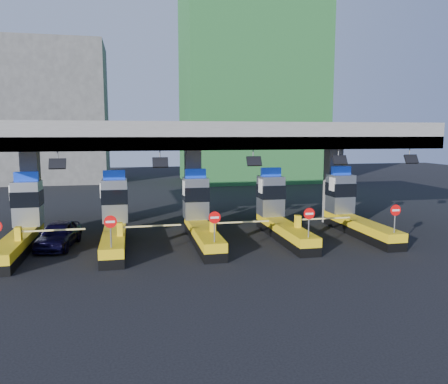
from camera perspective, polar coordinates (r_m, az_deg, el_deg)
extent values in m
plane|color=black|center=(26.55, -3.11, -6.26)|extent=(120.00, 120.00, 0.00)
cube|color=slate|center=(28.74, -4.14, 7.38)|extent=(28.00, 12.00, 1.50)
cube|color=#4C4C49|center=(23.12, -2.17, 6.35)|extent=(28.00, 0.60, 0.70)
cube|color=slate|center=(29.32, -23.82, -0.11)|extent=(1.00, 1.00, 5.50)
cube|color=slate|center=(28.97, -4.08, 0.44)|extent=(1.00, 1.00, 5.50)
cube|color=slate|center=(31.92, 14.00, 0.90)|extent=(1.00, 1.00, 5.50)
cylinder|color=slate|center=(23.06, -20.90, 4.36)|extent=(0.06, 0.06, 0.50)
cube|color=black|center=(22.89, -20.93, 3.46)|extent=(0.80, 0.38, 0.54)
cylinder|color=slate|center=(22.84, -8.37, 4.75)|extent=(0.06, 0.06, 0.50)
cube|color=black|center=(22.66, -8.32, 3.84)|extent=(0.80, 0.38, 0.54)
cylinder|color=slate|center=(23.70, 3.83, 4.91)|extent=(0.06, 0.06, 0.50)
cube|color=black|center=(23.52, 3.95, 4.04)|extent=(0.80, 0.38, 0.54)
cylinder|color=slate|center=(25.52, 14.73, 4.87)|extent=(0.06, 0.06, 0.50)
cube|color=black|center=(25.36, 14.91, 4.06)|extent=(0.80, 0.38, 0.54)
cylinder|color=slate|center=(27.83, 23.06, 4.72)|extent=(0.06, 0.06, 0.50)
cube|color=black|center=(27.69, 23.26, 3.98)|extent=(0.80, 0.38, 0.54)
cube|color=black|center=(25.93, -25.30, -6.76)|extent=(1.20, 8.00, 0.50)
cube|color=#E5B70C|center=(25.81, -25.36, -5.68)|extent=(1.20, 8.00, 0.50)
cube|color=#9EA3A8|center=(28.22, -24.25, -1.33)|extent=(1.50, 1.50, 2.60)
cube|color=black|center=(28.16, -24.30, -0.74)|extent=(1.56, 1.56, 0.90)
cube|color=#0C2DBF|center=(28.03, -24.43, 1.86)|extent=(1.30, 0.35, 0.55)
cube|color=white|center=(28.02, -26.06, -0.05)|extent=(0.06, 0.70, 0.90)
cube|color=#E5B70C|center=(24.47, -25.28, -4.94)|extent=(0.30, 0.35, 0.70)
cube|color=white|center=(24.12, -21.47, -4.67)|extent=(3.20, 0.08, 0.08)
cube|color=black|center=(25.24, -14.11, -6.63)|extent=(1.20, 8.00, 0.50)
cube|color=#E5B70C|center=(25.12, -14.15, -5.52)|extent=(1.20, 8.00, 0.50)
cube|color=#9EA3A8|center=(27.59, -14.06, -1.08)|extent=(1.50, 1.50, 2.60)
cube|color=black|center=(27.52, -14.08, -0.47)|extent=(1.56, 1.56, 0.90)
cube|color=#0C2DBF|center=(27.40, -14.16, 2.19)|extent=(1.30, 0.35, 0.55)
cube|color=white|center=(27.24, -15.81, 0.24)|extent=(0.06, 0.70, 0.90)
cylinder|color=slate|center=(21.42, -14.56, -5.34)|extent=(0.07, 0.07, 1.30)
cylinder|color=red|center=(21.26, -14.62, -3.78)|extent=(0.60, 0.04, 0.60)
cube|color=white|center=(21.24, -14.62, -3.79)|extent=(0.42, 0.02, 0.10)
cube|color=#E5B70C|center=(23.81, -13.45, -4.74)|extent=(0.30, 0.35, 0.70)
cube|color=white|center=(23.80, -9.48, -4.40)|extent=(3.20, 0.08, 0.08)
cube|color=black|center=(25.53, -2.76, -6.24)|extent=(1.20, 8.00, 0.50)
cube|color=#E5B70C|center=(25.41, -2.77, -5.15)|extent=(1.20, 8.00, 0.50)
cube|color=#9EA3A8|center=(27.85, -3.72, -0.78)|extent=(1.50, 1.50, 2.60)
cube|color=black|center=(27.79, -3.72, -0.18)|extent=(1.56, 1.56, 0.90)
cube|color=#0C2DBF|center=(27.67, -3.75, 2.46)|extent=(1.30, 0.35, 0.55)
cube|color=white|center=(27.36, -5.30, 0.53)|extent=(0.06, 0.70, 0.90)
cylinder|color=slate|center=(21.76, -1.25, -4.89)|extent=(0.07, 0.07, 1.30)
cylinder|color=red|center=(21.61, -1.24, -3.35)|extent=(0.60, 0.04, 0.60)
cube|color=white|center=(21.58, -1.22, -3.37)|extent=(0.42, 0.02, 0.10)
cube|color=#E5B70C|center=(24.19, -1.50, -4.34)|extent=(0.30, 0.35, 0.70)
cube|color=white|center=(24.52, 2.30, -3.94)|extent=(3.20, 0.08, 0.08)
cube|color=black|center=(26.77, 7.91, -5.65)|extent=(1.20, 8.00, 0.50)
cube|color=#E5B70C|center=(26.66, 7.93, -4.61)|extent=(1.20, 8.00, 0.50)
cube|color=#9EA3A8|center=(28.99, 6.10, -0.48)|extent=(1.50, 1.50, 2.60)
cube|color=black|center=(28.93, 6.12, 0.11)|extent=(1.56, 1.56, 0.90)
cube|color=#0C2DBF|center=(28.81, 6.14, 2.63)|extent=(1.30, 0.35, 0.55)
cube|color=white|center=(28.38, 4.77, 0.79)|extent=(0.06, 0.70, 0.90)
cylinder|color=slate|center=(23.20, 11.01, -4.24)|extent=(0.07, 0.07, 1.30)
cylinder|color=red|center=(23.06, 11.08, -2.80)|extent=(0.60, 0.04, 0.60)
cube|color=white|center=(23.03, 11.10, -2.81)|extent=(0.42, 0.02, 0.10)
cube|color=#E5B70C|center=(25.56, 9.61, -3.80)|extent=(0.30, 0.35, 0.70)
cube|color=white|center=(26.19, 12.98, -3.39)|extent=(3.20, 0.08, 0.08)
cube|color=black|center=(28.83, 17.33, -4.97)|extent=(1.20, 8.00, 0.50)
cube|color=#E5B70C|center=(28.73, 17.37, -4.00)|extent=(1.20, 8.00, 0.50)
cube|color=#9EA3A8|center=(30.91, 14.94, -0.19)|extent=(1.50, 1.50, 2.60)
cube|color=black|center=(30.85, 14.98, 0.36)|extent=(1.56, 1.56, 0.90)
cube|color=#0C2DBF|center=(30.74, 15.04, 2.73)|extent=(1.30, 0.35, 0.55)
cube|color=white|center=(30.20, 13.89, 1.01)|extent=(0.06, 0.70, 0.90)
cylinder|color=slate|center=(25.55, 21.40, -3.54)|extent=(0.07, 0.07, 1.30)
cylinder|color=red|center=(25.42, 21.51, -2.22)|extent=(0.60, 0.04, 0.60)
cube|color=white|center=(25.40, 21.54, -2.23)|extent=(0.42, 0.02, 0.10)
cube|color=#E5B70C|center=(27.78, 19.26, -3.21)|extent=(0.30, 0.35, 0.70)
cube|color=white|center=(28.65, 22.09, -2.82)|extent=(3.20, 0.08, 0.08)
cube|color=#1E5926|center=(60.13, 3.57, 14.90)|extent=(18.00, 12.00, 28.00)
cube|color=#4C4C49|center=(62.33, -21.62, 9.52)|extent=(14.00, 10.00, 18.00)
imported|color=black|center=(26.37, -20.79, -5.19)|extent=(2.36, 4.58, 1.49)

